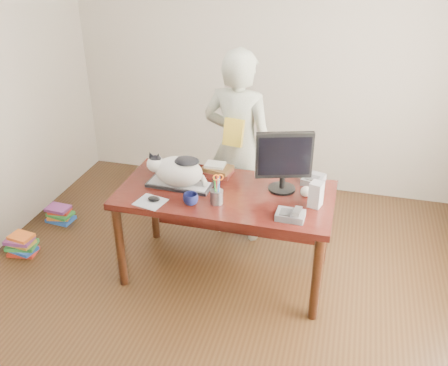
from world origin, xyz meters
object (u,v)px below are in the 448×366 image
at_px(mouse, 154,199).
at_px(phone, 291,215).
at_px(keyboard, 179,185).
at_px(person, 238,148).
at_px(desk, 228,204).
at_px(coffee_mug, 191,199).
at_px(monitor, 284,159).
at_px(book_stack, 217,170).
at_px(baseball, 306,191).
at_px(book_pile_a, 22,245).
at_px(book_pile_b, 60,214).
at_px(cat, 177,170).
at_px(calculator, 314,180).
at_px(speaker, 316,194).
at_px(pen_cup, 217,195).

xyz_separation_m(mouse, phone, (0.99, 0.02, 0.01)).
distance_m(keyboard, person, 0.69).
relative_size(desk, person, 0.95).
xyz_separation_m(coffee_mug, person, (0.14, 0.85, 0.05)).
xyz_separation_m(monitor, book_stack, (-0.54, 0.13, -0.23)).
distance_m(baseball, book_pile_a, 2.45).
bearing_deg(monitor, book_stack, 148.90).
bearing_deg(mouse, book_pile_b, 165.85).
height_order(monitor, book_pile_b, monitor).
xyz_separation_m(cat, calculator, (1.00, 0.32, -0.11)).
bearing_deg(monitor, keyboard, 172.50).
xyz_separation_m(keyboard, baseball, (0.95, 0.09, 0.03)).
bearing_deg(cat, book_pile_a, -169.70).
bearing_deg(cat, desk, 15.56).
height_order(desk, coffee_mug, coffee_mug).
bearing_deg(book_pile_a, speaker, 3.90).
distance_m(coffee_mug, book_pile_a, 1.71).
xyz_separation_m(pen_cup, book_pile_b, (-1.70, 0.53, -0.74)).
distance_m(cat, book_pile_b, 1.61).
relative_size(desk, book_pile_a, 5.92).
xyz_separation_m(pen_cup, speaker, (0.68, 0.14, 0.03)).
xyz_separation_m(calculator, person, (-0.67, 0.29, 0.07)).
height_order(monitor, phone, monitor).
xyz_separation_m(keyboard, pen_cup, (0.34, -0.17, 0.05)).
bearing_deg(monitor, book_pile_a, 171.14).
xyz_separation_m(speaker, book_pile_a, (-2.42, -0.16, -0.76)).
xyz_separation_m(desk, monitor, (0.40, 0.05, 0.41)).
relative_size(keyboard, coffee_mug, 4.59).
bearing_deg(mouse, monitor, 36.69).
bearing_deg(phone, baseball, 81.89).
relative_size(monitor, book_pile_b, 1.82).
distance_m(calculator, book_pile_a, 2.52).
relative_size(book_pile_a, book_pile_b, 1.05).
xyz_separation_m(desk, book_pile_b, (-1.72, 0.27, -0.53)).
relative_size(mouse, coffee_mug, 0.94).
height_order(calculator, book_pile_a, calculator).
distance_m(baseball, book_stack, 0.74).
height_order(pen_cup, book_pile_b, pen_cup).
distance_m(baseball, book_pile_b, 2.43).
distance_m(keyboard, baseball, 0.95).
relative_size(monitor, pen_cup, 2.02).
bearing_deg(book_pile_b, cat, -15.03).
bearing_deg(baseball, monitor, 167.48).
xyz_separation_m(coffee_mug, baseball, (0.78, 0.33, -0.00)).
relative_size(cat, book_stack, 1.85).
bearing_deg(monitor, coffee_mug, -165.72).
bearing_deg(book_pile_b, book_pile_a, -93.13).
bearing_deg(calculator, book_pile_a, -152.58).
bearing_deg(phone, keyboard, 167.13).
distance_m(pen_cup, coffee_mug, 0.19).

